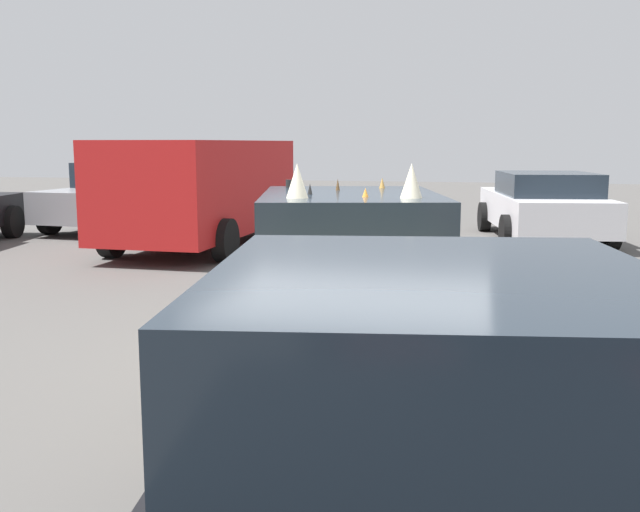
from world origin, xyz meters
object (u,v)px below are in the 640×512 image
at_px(art_car_decorated, 352,272).
at_px(parked_van_behind_left, 203,187).
at_px(parked_sedan_near_right, 120,196).
at_px(parked_sedan_far_left, 543,205).
at_px(parked_sedan_behind_right, 435,487).

bearing_deg(art_car_decorated, parked_van_behind_left, -160.70).
bearing_deg(parked_van_behind_left, parked_sedan_near_right, 52.85).
bearing_deg(parked_sedan_near_right, parked_sedan_far_left, 94.42).
height_order(parked_van_behind_left, parked_sedan_far_left, parked_van_behind_left).
height_order(art_car_decorated, parked_van_behind_left, parked_van_behind_left).
bearing_deg(parked_sedan_behind_right, parked_van_behind_left, -162.98).
relative_size(parked_van_behind_left, parked_sedan_near_right, 1.21).
bearing_deg(parked_sedan_far_left, art_car_decorated, 155.88).
height_order(parked_sedan_behind_right, parked_sedan_far_left, parked_sedan_behind_right).
height_order(parked_van_behind_left, parked_sedan_behind_right, parked_van_behind_left).
height_order(parked_van_behind_left, parked_sedan_near_right, parked_van_behind_left).
xyz_separation_m(parked_van_behind_left, parked_sedan_near_right, (2.35, 2.95, -0.38)).
relative_size(art_car_decorated, parked_van_behind_left, 0.92).
xyz_separation_m(art_car_decorated, parked_sedan_behind_right, (-4.05, -1.01, -0.02)).
height_order(art_car_decorated, parked_sedan_near_right, art_car_decorated).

